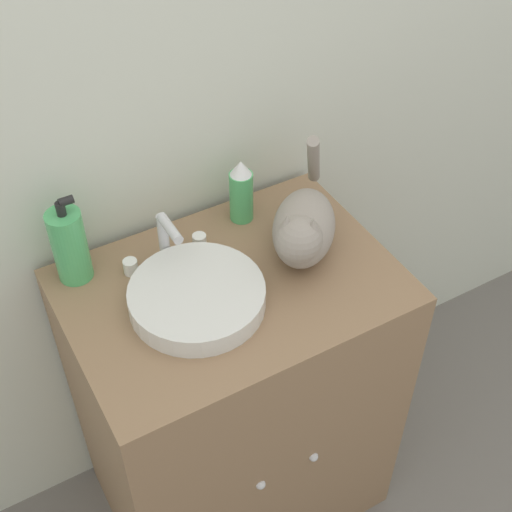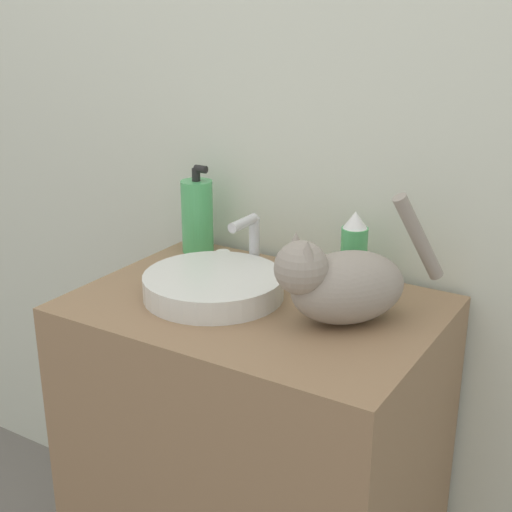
# 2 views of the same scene
# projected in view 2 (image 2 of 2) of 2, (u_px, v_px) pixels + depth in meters

# --- Properties ---
(wall_back) EXTENTS (6.00, 0.05, 2.50)m
(wall_back) POSITION_uv_depth(u_px,v_px,m) (328.00, 96.00, 1.54)
(wall_back) COLOR silver
(wall_back) RESTS_ON ground_plane
(vanity_cabinet) EXTENTS (0.72, 0.53, 0.87)m
(vanity_cabinet) POSITION_uv_depth(u_px,v_px,m) (256.00, 483.00, 1.58)
(vanity_cabinet) COLOR #8C6B4C
(vanity_cabinet) RESTS_ON ground_plane
(sink_basin) EXTENTS (0.29, 0.29, 0.05)m
(sink_basin) POSITION_uv_depth(u_px,v_px,m) (214.00, 285.00, 1.45)
(sink_basin) COLOR silver
(sink_basin) RESTS_ON vanity_cabinet
(faucet) EXTENTS (0.20, 0.10, 0.14)m
(faucet) POSITION_uv_depth(u_px,v_px,m) (252.00, 248.00, 1.56)
(faucet) COLOR silver
(faucet) RESTS_ON vanity_cabinet
(cat) EXTENTS (0.27, 0.31, 0.24)m
(cat) POSITION_uv_depth(u_px,v_px,m) (341.00, 282.00, 1.32)
(cat) COLOR gray
(cat) RESTS_ON vanity_cabinet
(soap_bottle) EXTENTS (0.08, 0.08, 0.21)m
(soap_bottle) POSITION_uv_depth(u_px,v_px,m) (197.00, 216.00, 1.70)
(soap_bottle) COLOR #4CB266
(soap_bottle) RESTS_ON vanity_cabinet
(spray_bottle) EXTENTS (0.06, 0.06, 0.16)m
(spray_bottle) POSITION_uv_depth(u_px,v_px,m) (354.00, 250.00, 1.49)
(spray_bottle) COLOR #4CB266
(spray_bottle) RESTS_ON vanity_cabinet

